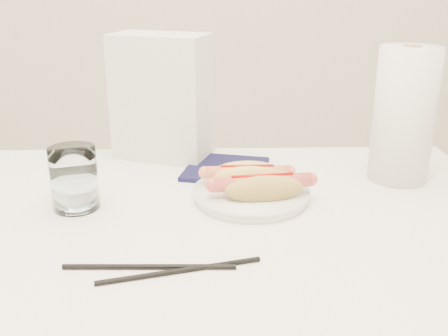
{
  "coord_description": "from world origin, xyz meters",
  "views": [
    {
      "loc": [
        0.06,
        -0.78,
        1.15
      ],
      "look_at": [
        0.09,
        0.08,
        0.82
      ],
      "focal_mm": 42.55,
      "sensor_mm": 36.0,
      "label": 1
    }
  ],
  "objects_px": {
    "napkin_box": "(162,97)",
    "plate": "(251,195)",
    "table": "(174,258)",
    "hotdog_right": "(262,186)",
    "water_glass": "(74,178)",
    "hotdog_left": "(247,175)",
    "paper_towel_roll": "(404,115)"
  },
  "relations": [
    {
      "from": "hotdog_left",
      "to": "napkin_box",
      "type": "relative_size",
      "value": 0.59
    },
    {
      "from": "plate",
      "to": "hotdog_right",
      "type": "relative_size",
      "value": 1.16
    },
    {
      "from": "napkin_box",
      "to": "paper_towel_roll",
      "type": "xyz_separation_m",
      "value": [
        0.48,
        -0.15,
        -0.0
      ]
    },
    {
      "from": "hotdog_left",
      "to": "hotdog_right",
      "type": "bearing_deg",
      "value": -70.48
    },
    {
      "from": "table",
      "to": "hotdog_right",
      "type": "distance_m",
      "value": 0.2
    },
    {
      "from": "table",
      "to": "hotdog_right",
      "type": "xyz_separation_m",
      "value": [
        0.15,
        0.07,
        0.1
      ]
    },
    {
      "from": "table",
      "to": "plate",
      "type": "height_order",
      "value": "plate"
    },
    {
      "from": "napkin_box",
      "to": "hotdog_right",
      "type": "bearing_deg",
      "value": -35.08
    },
    {
      "from": "table",
      "to": "plate",
      "type": "xyz_separation_m",
      "value": [
        0.14,
        0.1,
        0.07
      ]
    },
    {
      "from": "hotdog_left",
      "to": "water_glass",
      "type": "relative_size",
      "value": 1.41
    },
    {
      "from": "table",
      "to": "napkin_box",
      "type": "height_order",
      "value": "napkin_box"
    },
    {
      "from": "plate",
      "to": "hotdog_right",
      "type": "distance_m",
      "value": 0.05
    },
    {
      "from": "hotdog_right",
      "to": "water_glass",
      "type": "xyz_separation_m",
      "value": [
        -0.33,
        0.01,
        0.02
      ]
    },
    {
      "from": "hotdog_right",
      "to": "paper_towel_roll",
      "type": "bearing_deg",
      "value": 17.0
    },
    {
      "from": "hotdog_left",
      "to": "paper_towel_roll",
      "type": "bearing_deg",
      "value": 11.61
    },
    {
      "from": "plate",
      "to": "hotdog_left",
      "type": "relative_size",
      "value": 1.3
    },
    {
      "from": "hotdog_right",
      "to": "water_glass",
      "type": "relative_size",
      "value": 1.58
    },
    {
      "from": "table",
      "to": "napkin_box",
      "type": "bearing_deg",
      "value": 96.58
    },
    {
      "from": "hotdog_left",
      "to": "plate",
      "type": "bearing_deg",
      "value": -79.57
    },
    {
      "from": "napkin_box",
      "to": "plate",
      "type": "bearing_deg",
      "value": -34.31
    },
    {
      "from": "water_glass",
      "to": "paper_towel_roll",
      "type": "distance_m",
      "value": 0.63
    },
    {
      "from": "table",
      "to": "hotdog_right",
      "type": "relative_size",
      "value": 6.81
    },
    {
      "from": "plate",
      "to": "table",
      "type": "bearing_deg",
      "value": -143.09
    },
    {
      "from": "table",
      "to": "napkin_box",
      "type": "relative_size",
      "value": 4.45
    },
    {
      "from": "plate",
      "to": "hotdog_left",
      "type": "distance_m",
      "value": 0.04
    },
    {
      "from": "napkin_box",
      "to": "paper_towel_roll",
      "type": "relative_size",
      "value": 1.03
    },
    {
      "from": "water_glass",
      "to": "paper_towel_roll",
      "type": "relative_size",
      "value": 0.43
    },
    {
      "from": "plate",
      "to": "napkin_box",
      "type": "bearing_deg",
      "value": 125.68
    },
    {
      "from": "table",
      "to": "plate",
      "type": "distance_m",
      "value": 0.18
    },
    {
      "from": "water_glass",
      "to": "napkin_box",
      "type": "xyz_separation_m",
      "value": [
        0.13,
        0.27,
        0.08
      ]
    },
    {
      "from": "paper_towel_roll",
      "to": "hotdog_left",
      "type": "bearing_deg",
      "value": -167.21
    },
    {
      "from": "plate",
      "to": "paper_towel_roll",
      "type": "xyz_separation_m",
      "value": [
        0.3,
        0.1,
        0.12
      ]
    }
  ]
}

